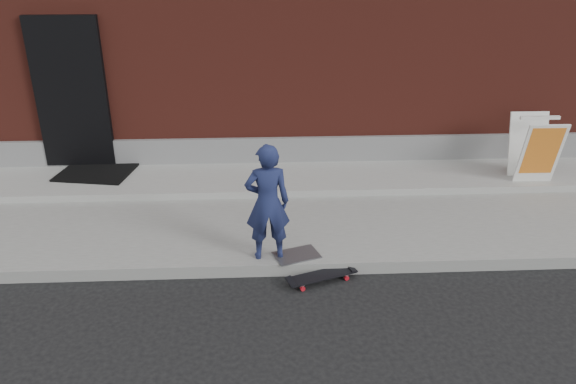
{
  "coord_description": "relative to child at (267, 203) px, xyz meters",
  "views": [
    {
      "loc": [
        0.24,
        -5.41,
        3.5
      ],
      "look_at": [
        0.53,
        0.8,
        0.69
      ],
      "focal_mm": 35.0,
      "sensor_mm": 36.0,
      "label": 1
    }
  ],
  "objects": [
    {
      "name": "ground",
      "position": [
        -0.28,
        -0.2,
        -0.84
      ],
      "size": [
        80.0,
        80.0,
        0.0
      ],
      "primitive_type": "plane",
      "color": "black",
      "rests_on": "ground"
    },
    {
      "name": "sidewalk",
      "position": [
        -0.28,
        1.3,
        -0.76
      ],
      "size": [
        20.0,
        3.0,
        0.15
      ],
      "primitive_type": "cube",
      "color": "slate",
      "rests_on": "ground"
    },
    {
      "name": "apron",
      "position": [
        -0.28,
        2.2,
        -0.64
      ],
      "size": [
        20.0,
        1.2,
        0.1
      ],
      "primitive_type": "cube",
      "color": "gray",
      "rests_on": "sidewalk"
    },
    {
      "name": "child",
      "position": [
        0.0,
        0.0,
        0.0
      ],
      "size": [
        0.52,
        0.36,
        1.37
      ],
      "primitive_type": "imported",
      "rotation": [
        0.0,
        0.0,
        3.21
      ],
      "color": "#1B224B",
      "rests_on": "sidewalk"
    },
    {
      "name": "skateboard",
      "position": [
        0.59,
        -0.32,
        -0.76
      ],
      "size": [
        0.8,
        0.46,
        0.09
      ],
      "color": "#AF111C",
      "rests_on": "ground"
    },
    {
      "name": "pizza_sign",
      "position": [
        3.91,
        1.88,
        -0.11
      ],
      "size": [
        0.58,
        0.68,
        0.96
      ],
      "color": "white",
      "rests_on": "apron"
    },
    {
      "name": "doormat",
      "position": [
        -2.58,
        2.42,
        -0.57
      ],
      "size": [
        1.19,
        1.02,
        0.03
      ],
      "primitive_type": "cube",
      "rotation": [
        0.0,
        0.0,
        -0.17
      ],
      "color": "black",
      "rests_on": "apron"
    },
    {
      "name": "utility_plate",
      "position": [
        0.33,
        0.0,
        -0.68
      ],
      "size": [
        0.58,
        0.47,
        0.02
      ],
      "primitive_type": "cube",
      "rotation": [
        0.0,
        0.0,
        0.33
      ],
      "color": "#57585D",
      "rests_on": "sidewalk"
    }
  ]
}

